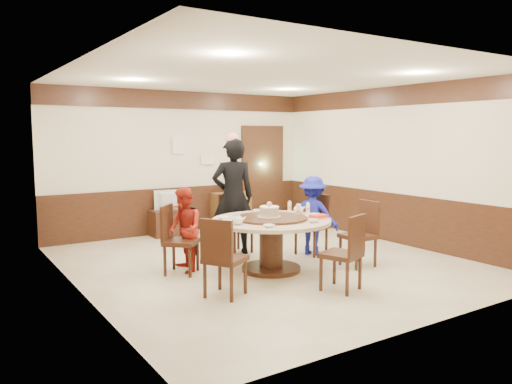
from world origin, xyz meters
TOP-DOWN VIEW (x-y plane):
  - room at (0.01, 0.01)m, footprint 6.00×6.04m
  - banquet_table at (-0.20, -0.41)m, footprint 1.70×1.70m
  - chair_0 at (0.95, 0.07)m, footprint 0.56×0.55m
  - chair_1 at (-0.05, 0.84)m, footprint 0.49×0.50m
  - chair_2 at (-1.36, 0.17)m, footprint 0.62×0.62m
  - chair_3 at (-1.33, -1.05)m, footprint 0.61×0.61m
  - chair_4 at (0.03, -1.65)m, footprint 0.57×0.57m
  - chair_5 at (1.04, -0.91)m, footprint 0.47×0.46m
  - person_standing at (-0.12, 0.79)m, footprint 0.80×0.65m
  - person_red at (-1.26, 0.22)m, footprint 0.54×0.65m
  - person_blue at (0.94, 0.04)m, footprint 0.87×0.95m
  - birthday_cake at (-0.21, -0.38)m, footprint 0.34×0.34m
  - teapot_left at (-0.83, -0.53)m, footprint 0.17×0.15m
  - teapot_right at (0.45, -0.21)m, footprint 0.17×0.15m
  - bowl_0 at (-0.77, -0.06)m, footprint 0.16×0.16m
  - bowl_1 at (0.13, -0.95)m, footprint 0.15×0.15m
  - bowl_2 at (-0.58, -0.91)m, footprint 0.14×0.14m
  - bowl_3 at (0.46, -0.58)m, footprint 0.15×0.15m
  - bowl_4 at (-0.87, -0.31)m, footprint 0.15×0.15m
  - bowl_5 at (-0.03, 0.21)m, footprint 0.14×0.14m
  - saucer_near at (-0.45, -1.06)m, footprint 0.18×0.18m
  - saucer_far at (0.25, 0.09)m, footprint 0.18×0.18m
  - shrimp_platter at (0.36, -0.78)m, footprint 0.30×0.20m
  - bottle_0 at (0.26, -0.45)m, footprint 0.06×0.06m
  - bottle_1 at (0.54, -0.32)m, footprint 0.06×0.06m
  - bottle_2 at (0.40, -0.04)m, footprint 0.06×0.06m
  - tv_stand at (-0.35, 2.75)m, footprint 0.85×0.45m
  - television at (-0.35, 2.75)m, footprint 0.67×0.19m
  - side_cabinet at (0.98, 2.78)m, footprint 0.80×0.40m
  - thermos at (0.92, 2.78)m, footprint 0.15×0.15m
  - notice_left at (-0.10, 2.96)m, footprint 0.25×0.00m
  - notice_right at (0.55, 2.96)m, footprint 0.30×0.00m

SIDE VIEW (x-z plane):
  - tv_stand at x=-0.35m, z-range 0.00..0.50m
  - chair_0 at x=0.95m, z-range -0.18..0.79m
  - chair_1 at x=-0.05m, z-range -0.18..0.79m
  - chair_2 at x=-1.36m, z-range -0.18..0.79m
  - chair_3 at x=-1.33m, z-range -0.18..0.79m
  - chair_4 at x=0.03m, z-range -0.18..0.79m
  - chair_5 at x=1.04m, z-range -0.18..0.79m
  - side_cabinet at x=0.98m, z-range 0.00..0.75m
  - banquet_table at x=-0.20m, z-range 0.14..0.92m
  - person_red at x=-1.26m, z-range 0.00..1.21m
  - person_blue at x=0.94m, z-range 0.00..1.28m
  - television at x=-0.35m, z-range 0.50..0.88m
  - saucer_near at x=-0.45m, z-range 0.75..0.76m
  - saucer_far at x=0.25m, z-range 0.75..0.76m
  - bowl_2 at x=-0.58m, z-range 0.75..0.78m
  - bowl_4 at x=-0.87m, z-range 0.75..0.79m
  - bowl_0 at x=-0.77m, z-range 0.75..0.79m
  - bowl_5 at x=-0.03m, z-range 0.75..0.79m
  - bowl_3 at x=0.46m, z-range 0.75..0.80m
  - bowl_1 at x=0.13m, z-range 0.75..0.80m
  - shrimp_platter at x=0.36m, z-range 0.75..0.81m
  - teapot_left at x=-0.83m, z-range 0.75..0.87m
  - teapot_right at x=0.45m, z-range 0.75..0.87m
  - bottle_0 at x=0.26m, z-range 0.75..0.91m
  - bottle_1 at x=0.54m, z-range 0.75..0.91m
  - bottle_2 at x=0.40m, z-range 0.75..0.91m
  - birthday_cake at x=-0.21m, z-range 0.75..0.97m
  - thermos at x=0.92m, z-range 0.75..1.13m
  - person_standing at x=-0.12m, z-range 0.00..1.89m
  - room at x=0.01m, z-range -0.34..2.50m
  - notice_right at x=0.55m, z-range 1.34..1.56m
  - notice_left at x=-0.10m, z-range 1.57..1.93m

